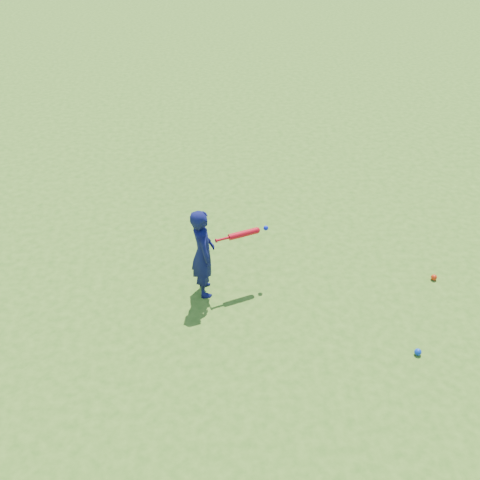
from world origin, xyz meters
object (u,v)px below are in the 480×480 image
(child, at_px, (203,253))
(bat_swing, at_px, (245,233))
(ground_ball_blue, at_px, (418,352))
(ground_ball_red, at_px, (434,277))

(child, distance_m, bat_swing, 0.58)
(ground_ball_blue, bearing_deg, bat_swing, 143.70)
(ground_ball_red, bearing_deg, bat_swing, 177.77)
(child, xyz_separation_m, ground_ball_blue, (2.41, -1.23, -0.58))
(child, relative_size, ground_ball_red, 15.55)
(ground_ball_red, bearing_deg, ground_ball_blue, -116.50)
(child, bearing_deg, ground_ball_red, -98.32)
(ground_ball_blue, bearing_deg, child, 153.04)
(child, relative_size, bat_swing, 1.81)
(ground_ball_red, distance_m, ground_ball_blue, 1.43)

